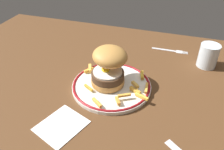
{
  "coord_description": "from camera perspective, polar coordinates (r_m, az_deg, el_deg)",
  "views": [
    {
      "loc": [
        23.09,
        -53.64,
        45.52
      ],
      "look_at": [
        5.93,
        0.43,
        4.6
      ],
      "focal_mm": 36.06,
      "sensor_mm": 36.0,
      "label": 1
    }
  ],
  "objects": [
    {
      "name": "ground_plane",
      "position": [
        0.75,
        -4.41,
        -3.46
      ],
      "size": [
        125.93,
        92.47,
        4.0
      ],
      "primitive_type": "cube",
      "color": "#53331C"
    },
    {
      "name": "dinner_plate",
      "position": [
        0.72,
        0.0,
        -2.42
      ],
      "size": [
        25.15,
        25.15,
        1.6
      ],
      "color": "white",
      "rests_on": "ground_plane"
    },
    {
      "name": "burger",
      "position": [
        0.69,
        -0.78,
        2.37
      ],
      "size": [
        14.22,
        14.24,
        11.94
      ],
      "color": "#BD8140",
      "rests_on": "dinner_plate"
    },
    {
      "name": "fries_pile",
      "position": [
        0.71,
        1.13,
        -1.79
      ],
      "size": [
        23.5,
        21.49,
        1.79
      ],
      "color": "gold",
      "rests_on": "dinner_plate"
    },
    {
      "name": "water_glass",
      "position": [
        0.88,
        23.13,
        4.19
      ],
      "size": [
        6.79,
        6.79,
        8.5
      ],
      "color": "silver",
      "rests_on": "ground_plane"
    },
    {
      "name": "fork",
      "position": [
        0.95,
        14.68,
        6.05
      ],
      "size": [
        14.41,
        2.22,
        0.36
      ],
      "color": "silver",
      "rests_on": "ground_plane"
    },
    {
      "name": "napkin",
      "position": [
        0.62,
        -12.73,
        -12.34
      ],
      "size": [
        13.91,
        14.71,
        0.4
      ],
      "primitive_type": "cube",
      "rotation": [
        0.0,
        0.0,
        -0.36
      ],
      "color": "white",
      "rests_on": "ground_plane"
    }
  ]
}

